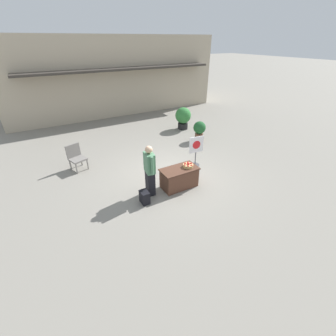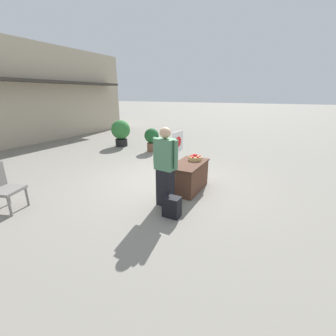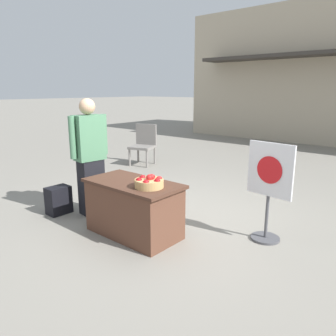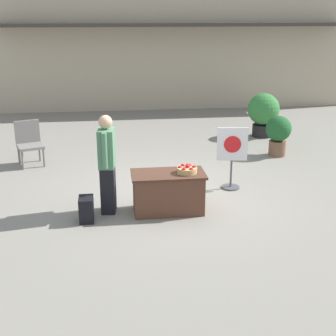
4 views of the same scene
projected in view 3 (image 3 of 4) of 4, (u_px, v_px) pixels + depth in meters
The scene contains 7 objects.
ground_plane at pixel (173, 218), 4.83m from camera, with size 120.00×120.00×0.00m, color gray.
display_table at pixel (134, 208), 4.22m from camera, with size 1.28×0.67×0.71m.
apple_basket at pixel (149, 182), 3.90m from camera, with size 0.35×0.35×0.16m.
person_visitor at pixel (90, 156), 4.84m from camera, with size 0.31×0.61×1.73m.
backpack at pixel (59, 200), 4.98m from camera, with size 0.24×0.34×0.42m.
poster_board at pixel (269, 188), 3.99m from camera, with size 0.60×0.36×1.24m.
patio_chair at pixel (144, 143), 8.21m from camera, with size 0.70×0.70×1.00m.
Camera 3 is at (2.88, -3.49, 1.85)m, focal length 35.00 mm.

